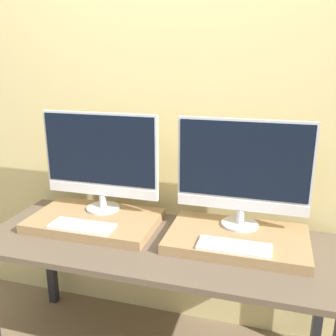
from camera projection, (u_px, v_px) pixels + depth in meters
The scene contains 8 objects.
wall_back at pixel (179, 114), 2.09m from camera, with size 8.00×0.04×2.60m.
workbench at pixel (157, 254), 1.90m from camera, with size 1.79×0.68×0.72m.
wooden_riser_left at pixel (95, 221), 2.06m from camera, with size 0.68×0.43×0.05m.
monitor_left at pixel (100, 158), 2.06m from camera, with size 0.66×0.19×0.56m.
keyboard_left at pixel (82, 226), 1.92m from camera, with size 0.34×0.13×0.01m.
wooden_riser_right at pixel (237, 239), 1.85m from camera, with size 0.68×0.43×0.05m.
monitor_right at pixel (243, 170), 1.86m from camera, with size 0.66×0.19×0.56m.
keyboard_right at pixel (234, 246), 1.71m from camera, with size 0.34×0.13×0.01m.
Camera 1 is at (0.52, -1.28, 1.61)m, focal length 40.00 mm.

